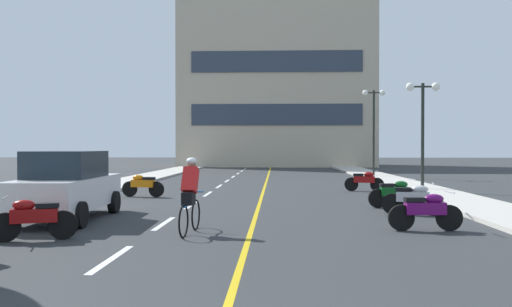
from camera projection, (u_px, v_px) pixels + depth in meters
ground_plane at (259, 188)px, 23.52m from camera, size 140.00×140.00×0.00m
curb_left at (127, 182)px, 26.82m from camera, size 2.40×72.00×0.12m
curb_right at (398, 183)px, 26.22m from camera, size 2.40×72.00×0.12m
lane_dash_1 at (112, 259)px, 8.62m from camera, size 0.14×2.20×0.01m
lane_dash_2 at (164, 223)px, 12.62m from camera, size 0.14×2.20×0.01m
lane_dash_3 at (191, 205)px, 16.61m from camera, size 0.14×2.20×0.01m
lane_dash_4 at (208, 194)px, 20.61m from camera, size 0.14×2.20×0.01m
lane_dash_5 at (219, 186)px, 24.60m from camera, size 0.14×2.20×0.01m
lane_dash_6 at (227, 181)px, 28.60m from camera, size 0.14×2.20×0.01m
lane_dash_7 at (233, 177)px, 32.60m from camera, size 0.14×2.20×0.01m
lane_dash_8 at (238, 173)px, 36.59m from camera, size 0.14×2.20×0.01m
lane_dash_9 at (242, 171)px, 40.59m from camera, size 0.14×2.20×0.01m
lane_dash_10 at (245, 169)px, 44.58m from camera, size 0.14×2.20×0.01m
lane_dash_11 at (248, 167)px, 48.58m from camera, size 0.14×2.20×0.01m
centre_line_yellow at (266, 183)px, 26.51m from camera, size 0.12×66.00×0.01m
office_building at (276, 86)px, 52.30m from camera, size 19.26×10.00×16.73m
street_lamp_mid at (423, 110)px, 21.86m from camera, size 1.46×0.36×4.63m
street_lamp_far at (374, 113)px, 31.96m from camera, size 1.46×0.36×5.46m
parked_car_near at (67, 185)px, 13.26m from camera, size 2.04×4.26×1.82m
motorcycle_2 at (34, 218)px, 10.28m from camera, size 1.64×0.79×0.92m
motorcycle_3 at (426, 210)px, 11.50m from camera, size 1.70×0.60×0.92m
motorcycle_4 at (413, 198)px, 14.18m from camera, size 1.67×0.68×0.92m
motorcycle_5 at (395, 193)px, 15.91m from camera, size 1.70×0.60×0.92m
motorcycle_6 at (143, 185)px, 19.38m from camera, size 1.70×0.60×0.92m
motorcycle_7 at (364, 180)px, 21.84m from camera, size 1.69×0.60×0.92m
cyclist_rider at (190, 193)px, 11.20m from camera, size 0.42×1.77×1.71m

